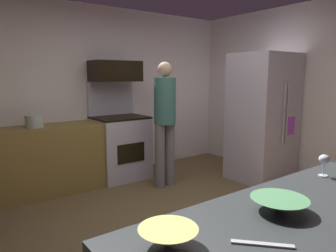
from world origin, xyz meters
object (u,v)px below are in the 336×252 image
object	(u,v)px
oven_range	(120,145)
stock_pot	(34,121)
mixing_bowl_small	(279,204)
person_cook	(165,118)
refrigerator	(262,118)
mixing_bowl_prep	(168,237)
wine_glass_mid	(324,160)
microwave	(116,71)

from	to	relation	value
oven_range	stock_pot	world-z (taller)	oven_range
oven_range	mixing_bowl_small	distance (m)	3.52
person_cook	stock_pot	xyz separation A→B (m)	(-1.54, 0.73, -0.00)
refrigerator	mixing_bowl_prep	bearing A→B (deg)	-148.36
mixing_bowl_prep	stock_pot	distance (m)	3.33
person_cook	wine_glass_mid	bearing A→B (deg)	-101.56
oven_range	microwave	distance (m)	1.12
oven_range	wine_glass_mid	distance (m)	3.27
refrigerator	mixing_bowl_prep	size ratio (longest dim) A/B	7.92
oven_range	mixing_bowl_prep	xyz separation A→B (m)	(-1.53, -3.31, 0.43)
mixing_bowl_prep	wine_glass_mid	distance (m)	1.35
refrigerator	mixing_bowl_prep	distance (m)	3.80
mixing_bowl_small	wine_glass_mid	size ratio (longest dim) A/B	1.92
refrigerator	mixing_bowl_small	size ratio (longest dim) A/B	6.68
microwave	stock_pot	bearing A→B (deg)	-176.24
mixing_bowl_prep	stock_pot	world-z (taller)	stock_pot
mixing_bowl_small	stock_pot	size ratio (longest dim) A/B	1.25
person_cook	stock_pot	size ratio (longest dim) A/B	7.75
wine_glass_mid	mixing_bowl_prep	bearing A→B (deg)	-176.28
refrigerator	stock_pot	xyz separation A→B (m)	(-2.92, 1.32, 0.04)
oven_range	stock_pot	bearing A→B (deg)	179.68
microwave	refrigerator	distance (m)	2.31
wine_glass_mid	stock_pot	world-z (taller)	stock_pot
mixing_bowl_prep	person_cook	bearing A→B (deg)	54.31
refrigerator	stock_pot	bearing A→B (deg)	155.59
stock_pot	wine_glass_mid	bearing A→B (deg)	-72.30
microwave	person_cook	xyz separation A→B (m)	(0.32, -0.81, -0.64)
wine_glass_mid	person_cook	bearing A→B (deg)	78.44
oven_range	wine_glass_mid	bearing A→B (deg)	-93.32
refrigerator	person_cook	distance (m)	1.50
oven_range	person_cook	world-z (taller)	person_cook
mixing_bowl_small	stock_pot	xyz separation A→B (m)	(-0.32, 3.38, 0.05)
refrigerator	mixing_bowl_prep	xyz separation A→B (m)	(-3.23, -1.99, -0.00)
mixing_bowl_small	refrigerator	bearing A→B (deg)	38.31
oven_range	wine_glass_mid	world-z (taller)	oven_range
person_cook	stock_pot	distance (m)	1.71
person_cook	microwave	bearing A→B (deg)	111.72
oven_range	refrigerator	size ratio (longest dim) A/B	0.78
oven_range	person_cook	size ratio (longest dim) A/B	0.84
wine_glass_mid	oven_range	bearing A→B (deg)	86.68
person_cook	mixing_bowl_small	xyz separation A→B (m)	(-1.22, -2.65, -0.05)
oven_range	mixing_bowl_small	size ratio (longest dim) A/B	5.24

